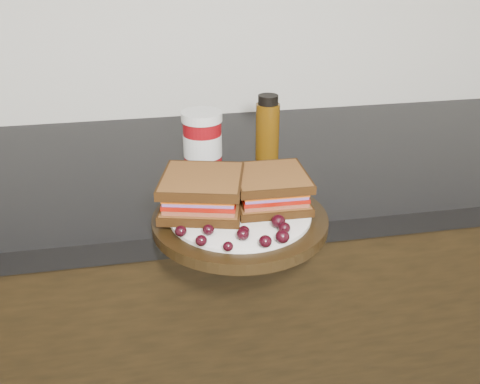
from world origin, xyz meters
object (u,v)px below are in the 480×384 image
Objects in this scene: sandwich_left at (202,193)px; oil_bottle at (267,128)px; condiment_jar at (202,141)px; plate at (240,221)px.

oil_bottle is (0.16, 0.24, 0.01)m from sandwich_left.
plate is at bearing -83.38° from condiment_jar.
oil_bottle is at bearing 70.53° from sandwich_left.
sandwich_left is 0.30m from oil_bottle.
plate is 0.08m from sandwich_left.
condiment_jar reaches higher than sandwich_left.
sandwich_left is 0.22m from condiment_jar.
oil_bottle is (0.14, 0.03, 0.01)m from condiment_jar.
plate is at bearing -7.84° from sandwich_left.
oil_bottle reaches higher than condiment_jar.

